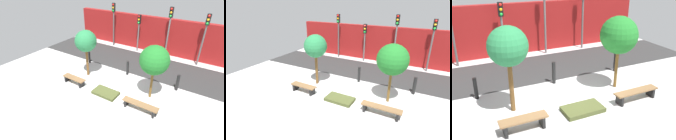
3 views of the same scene
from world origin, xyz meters
The scene contains 15 objects.
ground_plane centered at (0.00, 0.00, 0.00)m, with size 18.00×18.00×0.00m, color #AFAFAF.
road_strip centered at (0.00, 4.14, 0.01)m, with size 18.00×3.74×0.01m, color #2C2C2C.
building_facade centered at (0.00, 7.17, 1.54)m, with size 16.20×0.50×3.08m, color maroon.
bench_left centered at (-2.34, -0.91, 0.33)m, with size 1.63×0.46×0.47m.
bench_right centered at (2.34, -0.91, 0.33)m, with size 1.95×0.42×0.45m.
planter_bed centered at (0.00, -0.71, 0.08)m, with size 1.54×0.89×0.17m, color #434A24.
tree_behind_left_bench centered at (-2.34, 0.48, 2.50)m, with size 1.43×1.43×3.24m.
tree_behind_right_bench centered at (2.34, 0.48, 2.39)m, with size 1.60×1.60×3.20m.
bollard_far_left centered at (-3.46, 2.02, 0.46)m, with size 0.15×0.15×0.92m, color black.
bollard_left centered at (0.00, 2.02, 0.53)m, with size 0.17×0.17×1.05m, color black.
bollard_center centered at (3.46, 2.02, 0.53)m, with size 0.18×0.18×1.06m, color black.
traffic_light_west centered at (-3.90, 6.29, 2.75)m, with size 0.28×0.27×4.01m.
traffic_light_mid_west centered at (-1.30, 6.29, 2.28)m, with size 0.28×0.27×3.28m.
traffic_light_mid_east centered at (1.30, 6.29, 2.84)m, with size 0.28×0.27×4.15m.
traffic_light_east centered at (3.90, 6.29, 2.71)m, with size 0.28×0.27×3.94m.
Camera 1 is at (4.93, -7.62, 6.45)m, focal length 28.00 mm.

